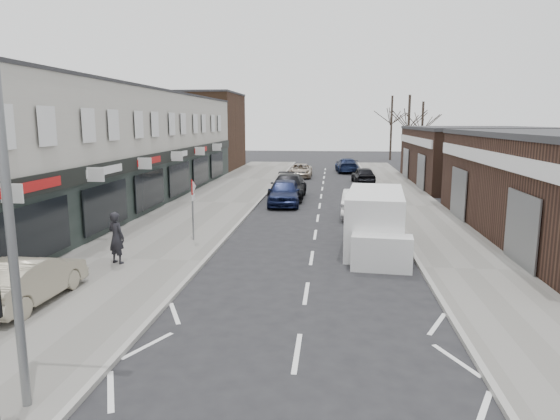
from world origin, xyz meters
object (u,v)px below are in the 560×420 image
(parked_car_right_a, at_px, (358,203))
(parked_car_right_b, at_px, (363,175))
(street_lamp, at_px, (13,155))
(pedestrian, at_px, (116,238))
(parked_car_left_b, at_px, (288,187))
(parked_car_left_c, at_px, (300,171))
(white_van, at_px, (375,223))
(parked_car_left_a, at_px, (285,192))
(warning_sign, at_px, (193,192))
(sedan_on_pavement, at_px, (29,280))
(parked_car_right_c, at_px, (347,165))

(parked_car_right_a, distance_m, parked_car_right_b, 15.05)
(street_lamp, relative_size, parked_car_right_b, 1.95)
(pedestrian, distance_m, parked_car_left_b, 17.25)
(pedestrian, distance_m, parked_car_left_c, 29.96)
(white_van, relative_size, parked_car_left_a, 1.33)
(warning_sign, xyz_separation_m, parked_car_left_c, (2.96, 25.75, -1.57))
(sedan_on_pavement, bearing_deg, parked_car_left_a, -105.78)
(street_lamp, height_order, warning_sign, street_lamp)
(parked_car_left_c, bearing_deg, parked_car_right_b, -35.66)
(parked_car_right_b, bearing_deg, sedan_on_pavement, 64.24)
(street_lamp, bearing_deg, parked_car_left_c, 86.55)
(parked_car_left_a, xyz_separation_m, parked_car_right_a, (4.40, -3.30, -0.05))
(white_van, height_order, sedan_on_pavement, white_van)
(parked_car_left_a, distance_m, parked_car_right_c, 21.26)
(white_van, xyz_separation_m, parked_car_left_a, (-4.70, 10.63, -0.32))
(street_lamp, distance_m, pedestrian, 9.94)
(parked_car_left_a, bearing_deg, warning_sign, -107.89)
(parked_car_left_a, xyz_separation_m, parked_car_right_b, (5.56, 11.70, -0.11))
(sedan_on_pavement, xyz_separation_m, parked_car_left_c, (5.53, 33.63, -0.16))
(warning_sign, xyz_separation_m, sedan_on_pavement, (-2.57, -7.88, -1.42))
(parked_car_left_b, distance_m, parked_car_right_b, 10.64)
(warning_sign, xyz_separation_m, parked_car_right_c, (7.36, 30.92, -1.47))
(parked_car_left_c, relative_size, parked_car_right_b, 1.10)
(sedan_on_pavement, bearing_deg, white_van, -142.92)
(white_van, distance_m, sedan_on_pavement, 12.61)
(street_lamp, distance_m, parked_car_right_a, 21.09)
(street_lamp, height_order, parked_car_right_b, street_lamp)
(parked_car_left_c, height_order, parked_car_right_c, parked_car_right_c)
(pedestrian, xyz_separation_m, parked_car_right_b, (10.30, 25.65, -0.36))
(sedan_on_pavement, xyz_separation_m, parked_car_right_a, (9.93, 14.70, -0.02))
(parked_car_left_a, height_order, parked_car_left_b, parked_car_left_b)
(white_van, xyz_separation_m, parked_car_left_b, (-4.70, 13.26, -0.32))
(warning_sign, bearing_deg, parked_car_left_c, 83.44)
(white_van, distance_m, parked_car_left_b, 14.07)
(street_lamp, relative_size, parked_car_right_c, 1.58)
(pedestrian, bearing_deg, white_van, -137.60)
(parked_car_right_a, relative_size, parked_car_right_c, 0.91)
(street_lamp, bearing_deg, parked_car_right_c, 81.26)
(pedestrian, bearing_deg, parked_car_left_b, -82.93)
(sedan_on_pavement, relative_size, pedestrian, 2.14)
(white_van, bearing_deg, warning_sign, -178.26)
(parked_car_left_c, xyz_separation_m, parked_car_right_c, (4.40, 5.17, 0.11))
(parked_car_left_b, bearing_deg, parked_car_right_b, 59.22)
(parked_car_right_a, bearing_deg, parked_car_right_c, -85.04)
(street_lamp, relative_size, parked_car_right_a, 1.73)
(parked_car_right_c, bearing_deg, parked_car_right_a, 86.22)
(street_lamp, bearing_deg, pedestrian, 105.04)
(street_lamp, height_order, pedestrian, street_lamp)
(parked_car_left_b, bearing_deg, parked_car_left_a, -89.26)
(sedan_on_pavement, relative_size, parked_car_right_b, 0.98)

